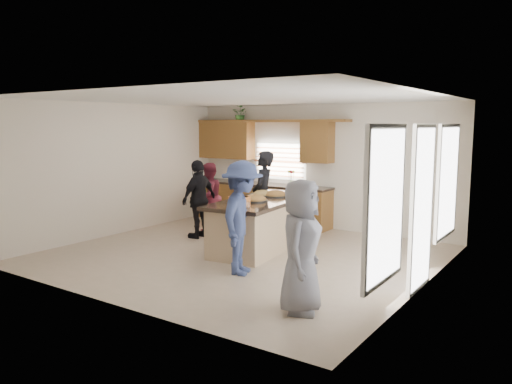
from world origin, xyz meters
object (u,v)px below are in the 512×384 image
Objects in this scene: salad_bowl at (239,201)px; woman_left_front at (199,199)px; island at (263,225)px; woman_right_front at (301,246)px; woman_right_back at (242,218)px; woman_left_back at (263,196)px; woman_left_mid at (209,197)px.

woman_left_front is (-1.70, 0.91, -0.23)m from salad_bowl.
island is 1.73× the size of woman_left_front.
woman_left_front is 4.52m from woman_right_front.
island is 1.66× the size of woman_right_front.
island is 1.56× the size of woman_right_back.
woman_left_back is 1.35m from woman_left_front.
woman_right_back reaches higher than woman_left_front.
woman_right_front reaches higher than salad_bowl.
woman_right_back is 1.06× the size of woman_right_front.
woman_left_front is (0.31, -0.68, 0.06)m from woman_left_mid.
woman_right_front is (1.56, -0.90, -0.05)m from woman_right_back.
woman_left_front is 2.73m from woman_right_back.
woman_left_back is 1.21× the size of woman_left_mid.
woman_right_back is at bearing 6.14° from woman_left_back.
salad_bowl is at bearing 62.29° from woman_left_front.
woman_left_front is at bearing 173.42° from island.
woman_left_front is at bearing 28.14° from woman_left_mid.
salad_bowl is 0.22× the size of woman_right_back.
woman_left_mid is 5.16m from woman_right_front.
salad_bowl is 0.23× the size of woman_right_front.
woman_left_mid is 0.89× the size of woman_right_front.
island is 1.73m from woman_right_back.
woman_right_back is (2.23, -1.56, 0.09)m from woman_left_front.
salad_bowl is (0.10, -0.89, 0.59)m from island.
woman_right_back is 1.80m from woman_right_front.
woman_left_mid is 0.93× the size of woman_left_front.
woman_left_back reaches higher than woman_left_front.
woman_left_back reaches higher than woman_right_back.
woman_left_back reaches higher than woman_left_mid.
woman_left_front reaches higher than woman_left_mid.
woman_left_back is 1.08× the size of woman_right_front.
woman_right_back is at bearing 55.36° from woman_left_front.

